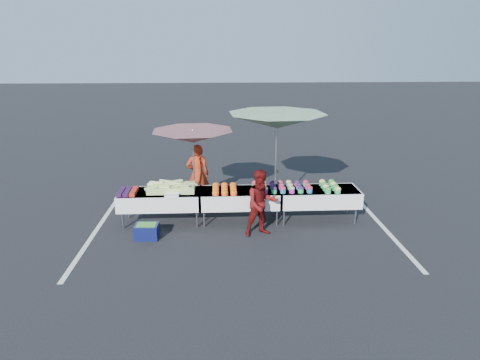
{
  "coord_description": "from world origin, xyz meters",
  "views": [
    {
      "loc": [
        -0.42,
        -8.57,
        3.82
      ],
      "look_at": [
        0.0,
        0.0,
        1.0
      ],
      "focal_mm": 30.0,
      "sensor_mm": 36.0,
      "label": 1
    }
  ],
  "objects_px": {
    "customer": "(261,203)",
    "umbrella_right": "(277,122)",
    "umbrella_left": "(193,137)",
    "storage_bin": "(147,231)",
    "table_right": "(318,196)",
    "table_left": "(161,199)",
    "table_center": "(240,197)",
    "vendor": "(198,174)"
  },
  "relations": [
    {
      "from": "customer",
      "to": "table_center",
      "type": "bearing_deg",
      "value": 104.48
    },
    {
      "from": "customer",
      "to": "umbrella_right",
      "type": "bearing_deg",
      "value": 57.5
    },
    {
      "from": "table_center",
      "to": "storage_bin",
      "type": "height_order",
      "value": "table_center"
    },
    {
      "from": "table_left",
      "to": "vendor",
      "type": "height_order",
      "value": "vendor"
    },
    {
      "from": "table_left",
      "to": "vendor",
      "type": "bearing_deg",
      "value": 56.88
    },
    {
      "from": "table_center",
      "to": "storage_bin",
      "type": "bearing_deg",
      "value": -158.22
    },
    {
      "from": "table_right",
      "to": "storage_bin",
      "type": "xyz_separation_m",
      "value": [
        -3.81,
        -0.8,
        -0.42
      ]
    },
    {
      "from": "table_center",
      "to": "customer",
      "type": "bearing_deg",
      "value": -61.1
    },
    {
      "from": "table_right",
      "to": "umbrella_left",
      "type": "height_order",
      "value": "umbrella_left"
    },
    {
      "from": "table_center",
      "to": "storage_bin",
      "type": "distance_m",
      "value": 2.2
    },
    {
      "from": "customer",
      "to": "storage_bin",
      "type": "relative_size",
      "value": 2.92
    },
    {
      "from": "vendor",
      "to": "storage_bin",
      "type": "bearing_deg",
      "value": 60.18
    },
    {
      "from": "table_right",
      "to": "vendor",
      "type": "distance_m",
      "value": 3.07
    },
    {
      "from": "table_left",
      "to": "umbrella_right",
      "type": "distance_m",
      "value": 3.24
    },
    {
      "from": "table_left",
      "to": "table_right",
      "type": "distance_m",
      "value": 3.6
    },
    {
      "from": "table_center",
      "to": "storage_bin",
      "type": "relative_size",
      "value": 3.75
    },
    {
      "from": "customer",
      "to": "table_right",
      "type": "bearing_deg",
      "value": 14.0
    },
    {
      "from": "umbrella_left",
      "to": "storage_bin",
      "type": "distance_m",
      "value": 2.49
    },
    {
      "from": "table_right",
      "to": "umbrella_right",
      "type": "relative_size",
      "value": 0.63
    },
    {
      "from": "storage_bin",
      "to": "vendor",
      "type": "bearing_deg",
      "value": 65.63
    },
    {
      "from": "table_left",
      "to": "vendor",
      "type": "distance_m",
      "value": 1.45
    },
    {
      "from": "table_left",
      "to": "customer",
      "type": "bearing_deg",
      "value": -18.71
    },
    {
      "from": "customer",
      "to": "storage_bin",
      "type": "distance_m",
      "value": 2.49
    },
    {
      "from": "vendor",
      "to": "umbrella_right",
      "type": "height_order",
      "value": "umbrella_right"
    },
    {
      "from": "storage_bin",
      "to": "umbrella_left",
      "type": "bearing_deg",
      "value": 61.87
    },
    {
      "from": "vendor",
      "to": "umbrella_left",
      "type": "xyz_separation_m",
      "value": [
        -0.06,
        -0.4,
        1.05
      ]
    },
    {
      "from": "table_right",
      "to": "table_left",
      "type": "bearing_deg",
      "value": 180.0
    },
    {
      "from": "table_left",
      "to": "umbrella_right",
      "type": "height_order",
      "value": "umbrella_right"
    },
    {
      "from": "customer",
      "to": "umbrella_right",
      "type": "relative_size",
      "value": 0.49
    },
    {
      "from": "vendor",
      "to": "umbrella_right",
      "type": "xyz_separation_m",
      "value": [
        1.93,
        -0.43,
        1.4
      ]
    },
    {
      "from": "table_left",
      "to": "storage_bin",
      "type": "bearing_deg",
      "value": -104.45
    },
    {
      "from": "umbrella_left",
      "to": "umbrella_right",
      "type": "relative_size",
      "value": 0.84
    },
    {
      "from": "table_left",
      "to": "customer",
      "type": "height_order",
      "value": "customer"
    },
    {
      "from": "vendor",
      "to": "customer",
      "type": "relative_size",
      "value": 1.08
    },
    {
      "from": "table_left",
      "to": "storage_bin",
      "type": "relative_size",
      "value": 3.75
    },
    {
      "from": "vendor",
      "to": "table_center",
      "type": "bearing_deg",
      "value": 126.8
    },
    {
      "from": "table_center",
      "to": "umbrella_left",
      "type": "relative_size",
      "value": 0.75
    },
    {
      "from": "umbrella_right",
      "to": "storage_bin",
      "type": "height_order",
      "value": "umbrella_right"
    },
    {
      "from": "vendor",
      "to": "customer",
      "type": "height_order",
      "value": "vendor"
    },
    {
      "from": "table_center",
      "to": "table_left",
      "type": "bearing_deg",
      "value": 180.0
    },
    {
      "from": "vendor",
      "to": "storage_bin",
      "type": "relative_size",
      "value": 3.14
    },
    {
      "from": "umbrella_right",
      "to": "storage_bin",
      "type": "xyz_separation_m",
      "value": [
        -2.92,
        -1.57,
        -2.02
      ]
    }
  ]
}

